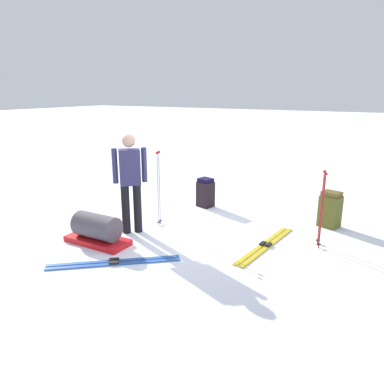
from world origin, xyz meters
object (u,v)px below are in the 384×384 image
at_px(ski_pair_near, 266,245).
at_px(ski_poles_planted_near, 322,205).
at_px(backpack_large_dark, 330,210).
at_px(backpack_bright, 205,193).
at_px(gear_sled, 97,230).
at_px(ski_poles_planted_far, 159,185).
at_px(skier_standing, 130,179).
at_px(ski_pair_far, 114,262).

distance_m(ski_pair_near, ski_poles_planted_near, 1.06).
height_order(ski_pair_near, backpack_large_dark, backpack_large_dark).
height_order(backpack_large_dark, backpack_bright, backpack_large_dark).
relative_size(backpack_large_dark, ski_poles_planted_near, 0.54).
bearing_deg(gear_sled, ski_poles_planted_far, 162.56).
distance_m(backpack_bright, ski_poles_planted_near, 2.69).
height_order(backpack_bright, ski_poles_planted_near, ski_poles_planted_near).
bearing_deg(skier_standing, ski_poles_planted_near, 109.02).
bearing_deg(skier_standing, gear_sled, -15.59).
bearing_deg(backpack_large_dark, backpack_bright, -88.29).
bearing_deg(skier_standing, backpack_large_dark, 124.44).
xyz_separation_m(backpack_bright, ski_poles_planted_far, (1.37, -0.22, 0.45)).
bearing_deg(ski_poles_planted_near, backpack_large_dark, -178.88).
height_order(ski_pair_far, backpack_large_dark, backpack_large_dark).
bearing_deg(backpack_bright, backpack_large_dark, 91.71).
bearing_deg(ski_poles_planted_near, skier_standing, -70.98).
height_order(backpack_bright, gear_sled, backpack_bright).
height_order(skier_standing, ski_poles_planted_near, skier_standing).
xyz_separation_m(ski_pair_far, gear_sled, (-0.41, -0.71, 0.21)).
bearing_deg(ski_pair_near, gear_sled, -62.45).
relative_size(ski_pair_far, backpack_large_dark, 2.39).
bearing_deg(gear_sled, ski_pair_far, 59.90).
bearing_deg(ski_poles_planted_near, ski_pair_far, -48.97).
xyz_separation_m(backpack_large_dark, backpack_bright, (0.07, -2.49, -0.02)).
bearing_deg(ski_poles_planted_far, ski_poles_planted_near, 99.74).
bearing_deg(skier_standing, ski_poles_planted_far, 160.34).
relative_size(ski_pair_far, ski_poles_planted_far, 1.14).
relative_size(skier_standing, ski_poles_planted_far, 1.25).
distance_m(ski_pair_far, backpack_bright, 3.00).
relative_size(ski_pair_near, ski_poles_planted_far, 1.31).
height_order(ski_pair_far, ski_poles_planted_near, ski_poles_planted_near).
relative_size(skier_standing, ski_poles_planted_near, 1.40).
bearing_deg(ski_pair_near, backpack_large_dark, 153.52).
bearing_deg(ski_poles_planted_far, backpack_large_dark, 118.17).
height_order(ski_poles_planted_far, gear_sled, ski_poles_planted_far).
bearing_deg(ski_pair_near, skier_standing, -75.12).
distance_m(ski_pair_near, gear_sled, 2.70).
relative_size(skier_standing, backpack_bright, 2.78).
distance_m(backpack_large_dark, ski_poles_planted_near, 1.04).
distance_m(backpack_bright, gear_sled, 2.64).
height_order(ski_pair_near, ski_poles_planted_near, ski_poles_planted_near).
bearing_deg(skier_standing, backpack_bright, 167.85).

